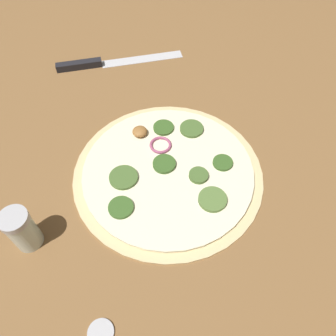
{
  "coord_description": "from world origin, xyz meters",
  "views": [
    {
      "loc": [
        0.32,
        -0.2,
        0.53
      ],
      "look_at": [
        0.0,
        0.0,
        0.02
      ],
      "focal_mm": 35.0,
      "sensor_mm": 36.0,
      "label": 1
    }
  ],
  "objects": [
    {
      "name": "loose_cap",
      "position": [
        0.19,
        -0.24,
        0.0
      ],
      "size": [
        0.04,
        0.04,
        0.01
      ],
      "color": "#B2B2B7",
      "rests_on": "ground_plane"
    },
    {
      "name": "knife",
      "position": [
        -0.39,
        0.03,
        0.01
      ],
      "size": [
        0.13,
        0.32,
        0.02
      ],
      "rotation": [
        0.0,
        0.0,
        1.23
      ],
      "color": "silver",
      "rests_on": "ground_plane"
    },
    {
      "name": "spice_jar",
      "position": [
        -0.01,
        -0.28,
        0.04
      ],
      "size": [
        0.05,
        0.05,
        0.09
      ],
      "color": "silver",
      "rests_on": "ground_plane"
    },
    {
      "name": "pizza",
      "position": [
        -0.0,
        0.0,
        0.01
      ],
      "size": [
        0.37,
        0.37,
        0.03
      ],
      "color": "beige",
      "rests_on": "ground_plane"
    },
    {
      "name": "ground_plane",
      "position": [
        0.0,
        0.0,
        0.0
      ],
      "size": [
        3.0,
        3.0,
        0.0
      ],
      "primitive_type": "plane",
      "color": "brown"
    }
  ]
}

